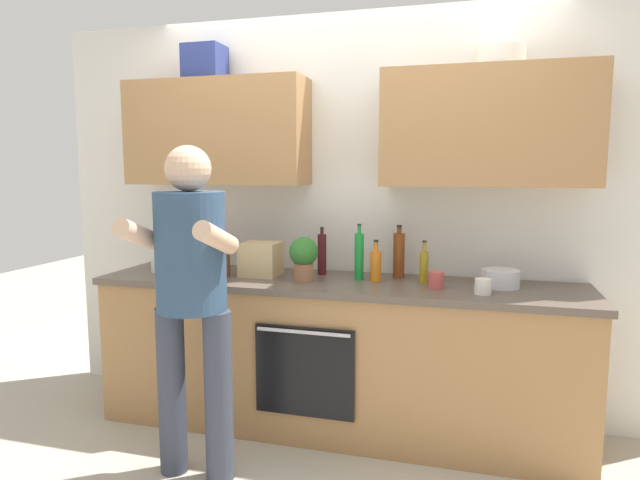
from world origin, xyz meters
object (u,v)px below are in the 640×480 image
bottle_hotsauce (205,250)px  cup_ceramic (436,280)px  bottle_wine (322,254)px  bottle_soda (359,256)px  bottle_juice (376,265)px  knife_block (217,258)px  bottle_oil (424,266)px  mixing_bowl (500,278)px  grocery_bag_bread (261,259)px  grocery_bag_produce (173,259)px  bottle_vinegar (399,255)px  person_standing (191,286)px  cup_coffee (483,286)px  potted_herb (304,256)px

bottle_hotsauce → cup_ceramic: (1.50, -0.21, -0.07)m
bottle_wine → cup_ceramic: 0.75m
bottle_soda → bottle_juice: bottle_soda is taller
cup_ceramic → knife_block: 1.29m
bottle_oil → mixing_bowl: bottle_oil is taller
mixing_bowl → bottle_hotsauce: bearing=177.7°
grocery_bag_bread → grocery_bag_produce: (-0.60, -0.02, -0.02)m
bottle_vinegar → grocery_bag_produce: 1.43m
bottle_oil → mixing_bowl: size_ratio=1.18×
bottle_hotsauce → bottle_juice: size_ratio=1.19×
person_standing → cup_ceramic: person_standing is taller
bottle_wine → cup_coffee: 1.00m
bottle_juice → cup_coffee: bearing=-17.0°
bottle_wine → grocery_bag_bread: bearing=-159.6°
grocery_bag_bread → bottle_oil: bearing=2.2°
bottle_vinegar → knife_block: size_ratio=1.09×
bottle_wine → mixing_bowl: bearing=-4.6°
potted_herb → grocery_bag_produce: potted_herb is taller
grocery_bag_produce → bottle_hotsauce: bearing=43.4°
person_standing → knife_block: 0.62m
potted_herb → knife_block: bearing=-175.8°
bottle_vinegar → bottle_soda: 0.25m
bottle_oil → cup_ceramic: size_ratio=2.65×
bottle_soda → mixing_bowl: bearing=1.1°
bottle_vinegar → bottle_juice: size_ratio=1.31×
bottle_hotsauce → mixing_bowl: 1.84m
grocery_bag_produce → bottle_soda: bearing=2.5°
mixing_bowl → person_standing: bearing=-152.0°
cup_coffee → bottle_hotsauce: bearing=170.7°
person_standing → cup_ceramic: 1.30m
bottle_hotsauce → bottle_oil: bottle_hotsauce is taller
cup_ceramic → knife_block: bearing=-178.3°
bottle_vinegar → bottle_oil: bearing=-38.0°
bottle_oil → mixing_bowl: bearing=1.2°
mixing_bowl → bottle_soda: bearing=-178.9°
person_standing → mixing_bowl: person_standing is taller
bottle_vinegar → cup_ceramic: size_ratio=3.42×
knife_block → person_standing: bearing=-75.6°
mixing_bowl → bottle_oil: bearing=-178.8°
person_standing → bottle_juice: (0.78, 0.75, 0.01)m
bottle_hotsauce → bottle_vinegar: bearing=1.9°
cup_coffee → potted_herb: (-1.00, 0.07, 0.11)m
bottle_juice → person_standing: bearing=-136.0°
bottle_oil → grocery_bag_bread: 0.98m
person_standing → bottle_juice: bearing=44.0°
bottle_hotsauce → knife_block: (0.22, -0.25, -0.00)m
bottle_oil → potted_herb: (-0.68, -0.13, 0.05)m
bottle_oil → cup_ceramic: bottle_oil is taller
person_standing → bottle_oil: 1.30m
grocery_bag_bread → grocery_bag_produce: size_ratio=1.14×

